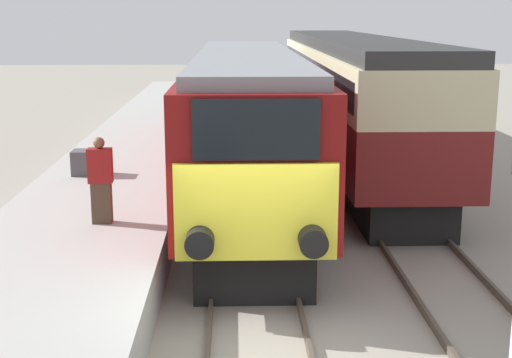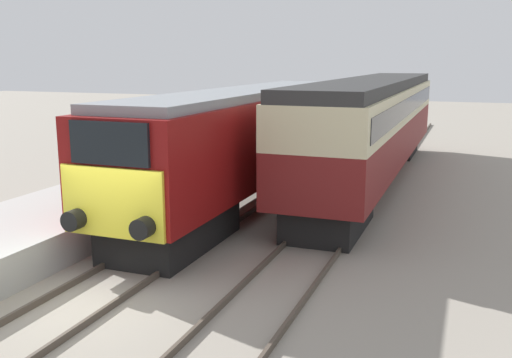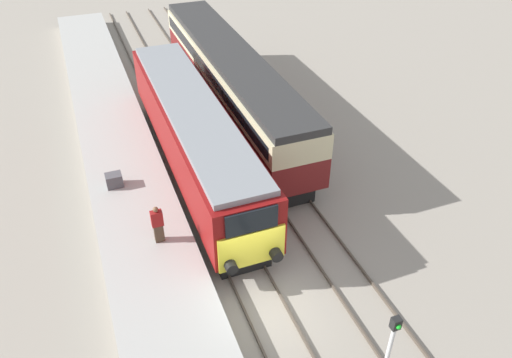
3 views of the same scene
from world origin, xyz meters
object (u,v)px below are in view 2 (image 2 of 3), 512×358
Objects in this scene: passenger_carriage at (374,120)px; person_on_platform at (80,175)px; luggage_crate at (132,165)px; locomotive at (247,139)px.

person_on_platform is (-6.21, -9.73, -0.76)m from passenger_carriage.
person_on_platform is 4.35m from luggage_crate.
person_on_platform is at bearing -118.94° from locomotive.
person_on_platform is 2.33× the size of luggage_crate.
locomotive is 5.78m from passenger_carriage.
locomotive is 9.65× the size of person_on_platform.
person_on_platform is (-2.81, -5.08, -0.47)m from locomotive.
passenger_carriage reaches higher than person_on_platform.
locomotive is at bearing 12.92° from luggage_crate.
luggage_crate is (-7.31, -5.56, -1.27)m from passenger_carriage.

